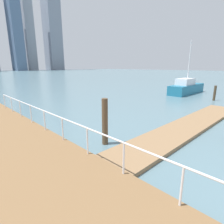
{
  "coord_description": "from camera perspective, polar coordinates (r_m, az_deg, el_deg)",
  "views": [
    {
      "loc": [
        -6.91,
        2.63,
        3.7
      ],
      "look_at": [
        -0.87,
        8.82,
        1.48
      ],
      "focal_mm": 28.9,
      "sensor_mm": 36.0,
      "label": 1
    }
  ],
  "objects": [
    {
      "name": "ground_plane",
      "position": [
        19.06,
        -22.13,
        2.16
      ],
      "size": [
        300.0,
        300.0,
        0.0
      ],
      "primitive_type": "plane",
      "color": "slate"
    },
    {
      "name": "floating_dock",
      "position": [
        12.08,
        22.89,
        -4.14
      ],
      "size": [
        14.6,
        2.0,
        0.18
      ],
      "primitive_type": "cube",
      "color": "#93704C",
      "rests_on": "ground_plane"
    },
    {
      "name": "boardwalk_railing",
      "position": [
        6.2,
        -2.7,
        -8.88
      ],
      "size": [
        0.06,
        24.17,
        1.08
      ],
      "color": "white",
      "rests_on": "boardwalk"
    },
    {
      "name": "dock_piling_0",
      "position": [
        8.54,
        -2.27,
        -3.13
      ],
      "size": [
        0.29,
        0.29,
        2.25
      ],
      "primitive_type": "cylinder",
      "color": "brown",
      "rests_on": "ground_plane"
    },
    {
      "name": "dock_piling_2",
      "position": [
        22.68,
        29.73,
        5.22
      ],
      "size": [
        0.25,
        0.25,
        1.62
      ],
      "primitive_type": "cylinder",
      "color": "#473826",
      "rests_on": "ground_plane"
    },
    {
      "name": "moored_boat_3",
      "position": [
        26.78,
        22.46,
        7.15
      ],
      "size": [
        7.31,
        2.1,
        6.95
      ],
      "color": "#1E6B8C",
      "rests_on": "ground_plane"
    },
    {
      "name": "skyline_tower_5",
      "position": [
        165.41,
        -28.24,
        21.39
      ],
      "size": [
        7.46,
        13.14,
        56.68
      ],
      "primitive_type": "cube",
      "rotation": [
        0.0,
        0.0,
        -0.01
      ],
      "color": "slate",
      "rests_on": "ground_plane"
    },
    {
      "name": "skyline_tower_6",
      "position": [
        177.88,
        -24.83,
        21.83
      ],
      "size": [
        7.63,
        9.33,
        60.9
      ],
      "primitive_type": "cube",
      "rotation": [
        0.0,
        0.0,
        -0.05
      ],
      "color": "#8C939E",
      "rests_on": "ground_plane"
    },
    {
      "name": "skyline_tower_7",
      "position": [
        186.6,
        -18.37,
        23.51
      ],
      "size": [
        12.63,
        13.76,
        70.72
      ],
      "primitive_type": "cube",
      "rotation": [
        0.0,
        0.0,
        0.03
      ],
      "color": "gray",
      "rests_on": "ground_plane"
    }
  ]
}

